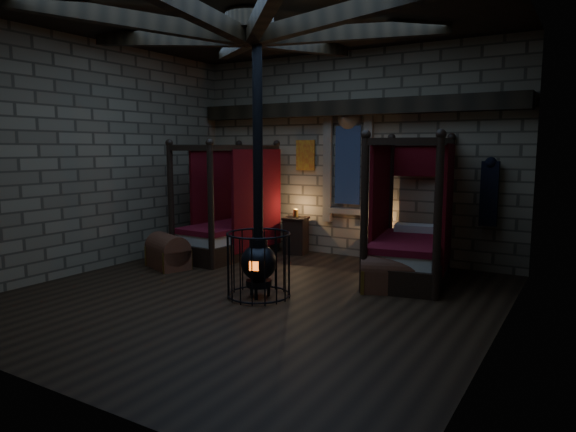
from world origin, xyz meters
The scene contains 8 objects.
room centered at (0.00, 0.09, 3.74)m, with size 7.02×7.02×4.29m.
bed_left centered at (-2.10, 2.20, 0.57)m, with size 1.28×2.27×2.31m.
bed_right centered at (1.72, 2.32, 0.59)m, with size 1.58×2.47×2.41m.
trunk_left centered at (-2.45, 0.72, 0.29)m, with size 1.04×0.85×0.66m.
trunk_right centered at (1.70, 1.34, 0.28)m, with size 1.01×0.83×0.64m.
nightstand_left centered at (-1.03, 3.11, 0.41)m, with size 0.57×0.56×0.96m.
nightstand_right centered at (0.85, 3.13, 0.33)m, with size 0.48×0.47×0.71m.
stove centered at (0.11, 0.02, 0.61)m, with size 0.97×0.97×4.05m.
Camera 1 is at (4.41, -6.26, 2.26)m, focal length 32.00 mm.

